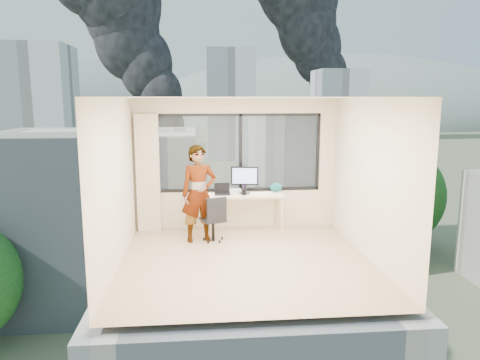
{
  "coord_description": "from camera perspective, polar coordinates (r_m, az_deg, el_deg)",
  "views": [
    {
      "loc": [
        -0.72,
        -6.89,
        2.57
      ],
      "look_at": [
        0.0,
        1.0,
        1.15
      ],
      "focal_mm": 33.71,
      "sensor_mm": 36.0,
      "label": 1
    }
  ],
  "objects": [
    {
      "name": "tree_b",
      "position": [
        28.07,
        5.18,
        -15.34
      ],
      "size": [
        7.6,
        7.6,
        9.0
      ],
      "primitive_type": null,
      "color": "#1A4D19",
      "rests_on": "exterior_ground"
    },
    {
      "name": "desk",
      "position": [
        8.86,
        -0.39,
        -4.18
      ],
      "size": [
        1.8,
        0.6,
        0.75
      ],
      "primitive_type": "cube",
      "color": "beige",
      "rests_on": "floor"
    },
    {
      "name": "far_tower_d",
      "position": [
        167.81,
        -26.11,
        7.25
      ],
      "size": [
        16.0,
        14.0,
        22.0
      ],
      "primitive_type": "cube",
      "color": "silver",
      "rests_on": "exterior_ground"
    },
    {
      "name": "chair",
      "position": [
        8.27,
        -3.44,
        -4.83
      ],
      "size": [
        0.57,
        0.57,
        0.87
      ],
      "primitive_type": null,
      "rotation": [
        0.0,
        0.0,
        0.36
      ],
      "color": "black",
      "rests_on": "floor"
    },
    {
      "name": "far_tower_c",
      "position": [
        153.88,
        12.23,
        8.63
      ],
      "size": [
        15.0,
        15.0,
        26.0
      ],
      "primitive_type": "cube",
      "color": "silver",
      "rests_on": "exterior_ground"
    },
    {
      "name": "game_console",
      "position": [
        8.98,
        -0.88,
        -1.29
      ],
      "size": [
        0.31,
        0.26,
        0.07
      ],
      "primitive_type": "cube",
      "rotation": [
        0.0,
        0.0,
        0.05
      ],
      "color": "white",
      "rests_on": "desk"
    },
    {
      "name": "window_wall",
      "position": [
        8.99,
        -0.26,
        3.48
      ],
      "size": [
        3.3,
        0.16,
        1.55
      ],
      "primitive_type": null,
      "color": "black",
      "rests_on": "ground"
    },
    {
      "name": "person",
      "position": [
        8.2,
        -5.23,
        -1.75
      ],
      "size": [
        0.72,
        0.54,
        1.77
      ],
      "primitive_type": "imported",
      "rotation": [
        0.0,
        0.0,
        0.2
      ],
      "color": "#2D2D33",
      "rests_on": "floor"
    },
    {
      "name": "floor",
      "position": [
        7.39,
        0.71,
        -10.19
      ],
      "size": [
        4.0,
        4.0,
        0.01
      ],
      "primitive_type": "cube",
      "color": "tan",
      "rests_on": "ground"
    },
    {
      "name": "far_tower_b",
      "position": [
        127.2,
        -1.28,
        9.47
      ],
      "size": [
        13.0,
        13.0,
        30.0
      ],
      "primitive_type": "cube",
      "color": "silver",
      "rests_on": "exterior_ground"
    },
    {
      "name": "pen_cup",
      "position": [
        8.71,
        0.53,
        -1.54
      ],
      "size": [
        0.11,
        0.11,
        0.11
      ],
      "primitive_type": "cylinder",
      "rotation": [
        0.0,
        0.0,
        0.32
      ],
      "color": "black",
      "rests_on": "desk"
    },
    {
      "name": "exterior_ground",
      "position": [
        127.97,
        -4.84,
        2.71
      ],
      "size": [
        400.0,
        400.0,
        0.04
      ],
      "primitive_type": "cube",
      "color": "#515B3D",
      "rests_on": "ground"
    },
    {
      "name": "near_bldg_b",
      "position": [
        47.44,
        10.44,
        -0.4
      ],
      "size": [
        14.0,
        13.0,
        16.0
      ],
      "primitive_type": "cube",
      "color": "white",
      "rests_on": "exterior_ground"
    },
    {
      "name": "hill_b",
      "position": [
        342.46,
        12.01,
        7.19
      ],
      "size": [
        300.0,
        220.0,
        96.0
      ],
      "primitive_type": "ellipsoid",
      "color": "slate",
      "rests_on": "exterior_ground"
    },
    {
      "name": "ceiling",
      "position": [
        6.93,
        0.76,
        10.4
      ],
      "size": [
        4.0,
        4.0,
        0.01
      ],
      "primitive_type": "cube",
      "color": "white",
      "rests_on": "ground"
    },
    {
      "name": "curtain",
      "position": [
        8.94,
        -11.56,
        0.82
      ],
      "size": [
        0.45,
        0.14,
        2.3
      ],
      "primitive_type": "cube",
      "color": "#F7E7C1",
      "rests_on": "floor"
    },
    {
      "name": "near_bldg_a",
      "position": [
        39.0,
        -17.34,
        -4.5
      ],
      "size": [
        16.0,
        12.0,
        14.0
      ],
      "primitive_type": "cube",
      "color": "#F1E9CA",
      "rests_on": "exterior_ground"
    },
    {
      "name": "laptop",
      "position": [
        8.74,
        -2.24,
        -1.22
      ],
      "size": [
        0.31,
        0.32,
        0.19
      ],
      "primitive_type": null,
      "rotation": [
        0.0,
        0.0,
        0.02
      ],
      "color": "black",
      "rests_on": "desk"
    },
    {
      "name": "monitor",
      "position": [
        8.84,
        0.59,
        0.05
      ],
      "size": [
        0.55,
        0.19,
        0.54
      ],
      "primitive_type": null,
      "rotation": [
        0.0,
        0.0,
        -0.15
      ],
      "color": "black",
      "rests_on": "desk"
    },
    {
      "name": "tree_c",
      "position": [
        53.38,
        20.17,
        -2.97
      ],
      "size": [
        8.4,
        8.4,
        10.0
      ],
      "primitive_type": null,
      "color": "#1A4D19",
      "rests_on": "exterior_ground"
    },
    {
      "name": "smoke_plume_b",
      "position": [
        187.06,
        12.78,
        17.45
      ],
      "size": [
        30.0,
        18.0,
        70.0
      ],
      "primitive_type": null,
      "color": "black",
      "rests_on": "exterior_ground"
    },
    {
      "name": "wall_front",
      "position": [
        5.11,
        3.06,
        -4.27
      ],
      "size": [
        4.0,
        0.01,
        2.6
      ],
      "primitive_type": "cube",
      "color": "beige",
      "rests_on": "ground"
    },
    {
      "name": "wall_left",
      "position": [
        7.13,
        -15.47,
        -0.49
      ],
      "size": [
        0.01,
        4.0,
        2.6
      ],
      "primitive_type": "cube",
      "color": "beige",
      "rests_on": "ground"
    },
    {
      "name": "handbag",
      "position": [
        9.01,
        4.6,
        -0.95
      ],
      "size": [
        0.25,
        0.17,
        0.18
      ],
      "primitive_type": "ellipsoid",
      "rotation": [
        0.0,
        0.0,
        0.25
      ],
      "color": "#0C4B4B",
      "rests_on": "desk"
    },
    {
      "name": "wall_right",
      "position": [
        7.52,
        16.08,
        0.03
      ],
      "size": [
        0.01,
        4.0,
        2.6
      ],
      "primitive_type": "cube",
      "color": "beige",
      "rests_on": "ground"
    },
    {
      "name": "hill_a",
      "position": [
        348.37,
        -25.39,
        6.48
      ],
      "size": [
        288.0,
        216.0,
        90.0
      ],
      "primitive_type": "ellipsoid",
      "color": "slate",
      "rests_on": "exterior_ground"
    },
    {
      "name": "far_tower_a",
      "position": [
        107.54,
        -24.03,
        7.94
      ],
      "size": [
        14.0,
        14.0,
        28.0
      ],
      "primitive_type": "cube",
      "color": "silver",
      "rests_on": "exterior_ground"
    },
    {
      "name": "cellphone",
      "position": [
        8.68,
        -2.18,
        -1.91
      ],
      "size": [
        0.12,
        0.08,
        0.01
      ],
      "primitive_type": "cube",
      "rotation": [
        0.0,
        0.0,
        0.3
      ],
      "color": "black",
      "rests_on": "desk"
    }
  ]
}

